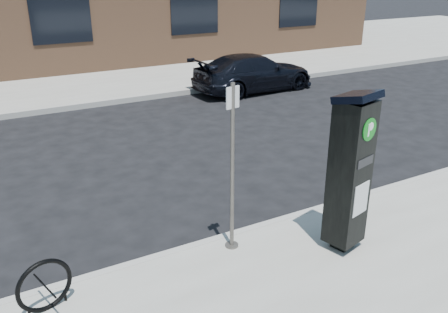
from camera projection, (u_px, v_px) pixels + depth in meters
ground at (250, 236)px, 7.00m from camera, size 120.00×120.00×0.00m
sidewalk_far at (57, 67)px, 18.29m from camera, size 60.00×12.00×0.15m
curb_near at (251, 232)px, 6.95m from camera, size 60.00×0.12×0.16m
curb_far at (99, 104)px, 13.45m from camera, size 60.00×0.12×0.16m
parking_kiosk at (350, 171)px, 6.04m from camera, size 0.59×0.55×2.19m
sign_pole at (232, 171)px, 6.05m from camera, size 0.20×0.18×2.27m
bike_rack at (45, 286)px, 5.17m from camera, size 0.63×0.20×0.63m
car_dark at (254, 73)px, 14.94m from camera, size 4.10×1.82×1.17m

